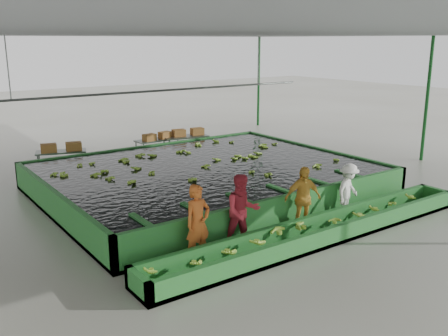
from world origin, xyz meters
TOP-DOWN VIEW (x-y plane):
  - ground at (0.00, 0.00)m, footprint 80.00×80.00m
  - shed_roof at (0.00, 0.00)m, footprint 20.00×22.00m
  - shed_posts at (0.00, 0.00)m, footprint 20.00×22.00m
  - flotation_tank at (0.00, 1.50)m, footprint 10.00×8.00m
  - tank_water at (0.00, 1.50)m, footprint 9.70×7.70m
  - sorting_trough at (0.00, -3.60)m, footprint 10.00×1.00m
  - cableway_rail at (0.00, 5.00)m, footprint 0.08×0.08m
  - rail_hanger_left at (-5.00, 5.00)m, footprint 0.04×0.04m
  - rail_hanger_right at (5.00, 5.00)m, footprint 0.04×0.04m
  - worker_a at (-3.07, -2.80)m, footprint 0.68×0.47m
  - worker_b at (-1.82, -2.80)m, footprint 1.05×0.92m
  - worker_c at (0.16, -2.80)m, footprint 1.08×0.72m
  - worker_d at (1.92, -2.80)m, footprint 1.10×0.82m
  - packing_table_left at (-3.07, 6.67)m, footprint 1.94×1.27m
  - packing_table_mid at (0.92, 6.60)m, footprint 1.86×0.82m
  - packing_table_right at (2.14, 6.32)m, footprint 2.01×1.08m
  - box_stack_left at (-3.08, 6.60)m, footprint 1.50×0.72m
  - box_stack_mid at (0.88, 6.50)m, footprint 1.34×0.55m
  - box_stack_right at (2.28, 6.35)m, footprint 1.42×0.60m
  - floating_bananas at (0.00, 2.30)m, footprint 8.86×6.04m
  - trough_bananas at (0.00, -3.60)m, footprint 9.71×0.65m

SIDE VIEW (x-z plane):
  - ground at x=0.00m, z-range 0.00..0.00m
  - sorting_trough at x=0.00m, z-range 0.00..0.50m
  - trough_bananas at x=0.00m, z-range 0.34..0.46m
  - packing_table_left at x=-3.07m, z-range 0.00..0.82m
  - packing_table_mid at x=0.92m, z-range 0.00..0.83m
  - packing_table_right at x=2.14m, z-range 0.00..0.87m
  - flotation_tank at x=0.00m, z-range 0.00..0.90m
  - worker_d at x=1.92m, z-range 0.00..1.52m
  - box_stack_left at x=-3.08m, z-range 0.67..0.98m
  - box_stack_mid at x=0.88m, z-range 0.69..0.97m
  - tank_water at x=0.00m, z-range 0.85..0.85m
  - floating_bananas at x=0.00m, z-range 0.79..0.91m
  - worker_c at x=0.16m, z-range 0.00..1.71m
  - box_stack_right at x=2.28m, z-range 0.72..1.02m
  - worker_a at x=-3.07m, z-range 0.00..1.77m
  - worker_b at x=-1.82m, z-range 0.00..1.81m
  - shed_posts at x=0.00m, z-range 0.00..5.00m
  - cableway_rail at x=0.00m, z-range -4.00..10.00m
  - rail_hanger_left at x=-5.00m, z-range 3.00..5.00m
  - rail_hanger_right at x=5.00m, z-range 3.00..5.00m
  - shed_roof at x=0.00m, z-range 4.98..5.02m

